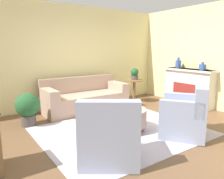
% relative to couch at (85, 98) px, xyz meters
% --- Properties ---
extents(ground_plane, '(16.00, 16.00, 0.00)m').
position_rel_couch_xyz_m(ground_plane, '(-0.15, -1.84, -0.32)').
color(ground_plane, brown).
extents(wall_back, '(8.86, 0.12, 2.80)m').
position_rel_couch_xyz_m(wall_back, '(-0.15, 0.65, 1.08)').
color(wall_back, beige).
rests_on(wall_back, ground_plane).
extents(wall_right, '(0.12, 10.01, 2.80)m').
position_rel_couch_xyz_m(wall_right, '(2.92, -1.84, 1.08)').
color(wall_right, beige).
rests_on(wall_right, ground_plane).
extents(rug, '(3.08, 2.52, 0.01)m').
position_rel_couch_xyz_m(rug, '(-0.15, -1.84, -0.31)').
color(rug, '#BCB2C1').
rests_on(rug, ground_plane).
extents(couch, '(2.23, 0.96, 0.86)m').
position_rel_couch_xyz_m(couch, '(0.00, 0.00, 0.00)').
color(couch, tan).
rests_on(couch, ground_plane).
extents(armchair_left, '(1.12, 1.11, 0.97)m').
position_rel_couch_xyz_m(armchair_left, '(-1.01, -2.68, 0.06)').
color(armchair_left, '#8E99B2').
rests_on(armchair_left, rug).
extents(armchair_right, '(1.12, 1.11, 0.97)m').
position_rel_couch_xyz_m(armchair_right, '(0.71, -2.68, 0.06)').
color(armchair_right, '#8E99B2').
rests_on(armchair_right, rug).
extents(ottoman_table, '(0.87, 0.87, 0.44)m').
position_rel_couch_xyz_m(ottoman_table, '(-0.06, -1.82, -0.03)').
color(ottoman_table, tan).
rests_on(ottoman_table, rug).
extents(side_table, '(0.56, 0.56, 0.70)m').
position_rel_couch_xyz_m(side_table, '(1.64, -0.12, 0.16)').
color(side_table, olive).
rests_on(side_table, ground_plane).
extents(fireplace, '(0.44, 1.55, 1.05)m').
position_rel_couch_xyz_m(fireplace, '(2.67, -1.30, 0.24)').
color(fireplace, silver).
rests_on(fireplace, ground_plane).
extents(vase_mantel_near, '(0.16, 0.16, 0.31)m').
position_rel_couch_xyz_m(vase_mantel_near, '(2.66, -0.90, 0.86)').
color(vase_mantel_near, '#38569E').
rests_on(vase_mantel_near, fireplace).
extents(vase_mantel_far, '(0.18, 0.18, 0.21)m').
position_rel_couch_xyz_m(vase_mantel_far, '(2.66, -1.70, 0.82)').
color(vase_mantel_far, '#38569E').
rests_on(vase_mantel_far, fireplace).
extents(potted_plant_on_side_table, '(0.24, 0.24, 0.35)m').
position_rel_couch_xyz_m(potted_plant_on_side_table, '(1.64, -0.12, 0.56)').
color(potted_plant_on_side_table, '#4C4742').
rests_on(potted_plant_on_side_table, side_table).
extents(potted_plant_floor, '(0.51, 0.51, 0.70)m').
position_rel_couch_xyz_m(potted_plant_floor, '(-1.57, -0.43, 0.09)').
color(potted_plant_floor, '#4C4742').
rests_on(potted_plant_floor, ground_plane).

